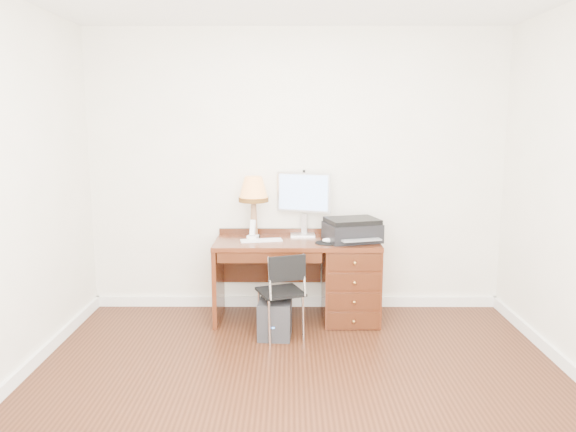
{
  "coord_description": "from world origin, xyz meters",
  "views": [
    {
      "loc": [
        -0.06,
        -3.65,
        1.84
      ],
      "look_at": [
        -0.08,
        1.2,
        1.01
      ],
      "focal_mm": 35.0,
      "sensor_mm": 36.0,
      "label": 1
    }
  ],
  "objects_px": {
    "desk": "(331,275)",
    "phone": "(253,234)",
    "printer": "(352,230)",
    "chair": "(280,287)",
    "equipment_box": "(275,319)",
    "leg_lamp": "(254,193)",
    "monitor": "(303,196)"
  },
  "relations": [
    {
      "from": "desk",
      "to": "phone",
      "type": "bearing_deg",
      "value": 177.62
    },
    {
      "from": "phone",
      "to": "equipment_box",
      "type": "relative_size",
      "value": 0.57
    },
    {
      "from": "leg_lamp",
      "to": "equipment_box",
      "type": "bearing_deg",
      "value": -70.79
    },
    {
      "from": "desk",
      "to": "printer",
      "type": "height_order",
      "value": "printer"
    },
    {
      "from": "monitor",
      "to": "phone",
      "type": "xyz_separation_m",
      "value": [
        -0.47,
        -0.2,
        -0.33
      ]
    },
    {
      "from": "printer",
      "to": "equipment_box",
      "type": "distance_m",
      "value": 1.08
    },
    {
      "from": "leg_lamp",
      "to": "printer",
      "type": "bearing_deg",
      "value": -9.64
    },
    {
      "from": "printer",
      "to": "leg_lamp",
      "type": "relative_size",
      "value": 0.96
    },
    {
      "from": "monitor",
      "to": "phone",
      "type": "bearing_deg",
      "value": -137.7
    },
    {
      "from": "leg_lamp",
      "to": "chair",
      "type": "height_order",
      "value": "leg_lamp"
    },
    {
      "from": "phone",
      "to": "desk",
      "type": "bearing_deg",
      "value": 15.73
    },
    {
      "from": "leg_lamp",
      "to": "monitor",
      "type": "bearing_deg",
      "value": 13.42
    },
    {
      "from": "monitor",
      "to": "desk",
      "type": "bearing_deg",
      "value": -22.07
    },
    {
      "from": "printer",
      "to": "phone",
      "type": "xyz_separation_m",
      "value": [
        -0.91,
        0.06,
        -0.05
      ]
    },
    {
      "from": "chair",
      "to": "equipment_box",
      "type": "height_order",
      "value": "chair"
    },
    {
      "from": "phone",
      "to": "equipment_box",
      "type": "distance_m",
      "value": 0.85
    },
    {
      "from": "printer",
      "to": "equipment_box",
      "type": "relative_size",
      "value": 1.72
    },
    {
      "from": "chair",
      "to": "printer",
      "type": "bearing_deg",
      "value": 16.17
    },
    {
      "from": "desk",
      "to": "equipment_box",
      "type": "distance_m",
      "value": 0.75
    },
    {
      "from": "leg_lamp",
      "to": "phone",
      "type": "xyz_separation_m",
      "value": [
        -0.01,
        -0.09,
        -0.37
      ]
    },
    {
      "from": "desk",
      "to": "printer",
      "type": "relative_size",
      "value": 2.72
    },
    {
      "from": "chair",
      "to": "leg_lamp",
      "type": "bearing_deg",
      "value": 92.02
    },
    {
      "from": "phone",
      "to": "equipment_box",
      "type": "height_order",
      "value": "phone"
    },
    {
      "from": "phone",
      "to": "chair",
      "type": "height_order",
      "value": "phone"
    },
    {
      "from": "printer",
      "to": "equipment_box",
      "type": "bearing_deg",
      "value": -163.0
    },
    {
      "from": "desk",
      "to": "equipment_box",
      "type": "height_order",
      "value": "desk"
    },
    {
      "from": "desk",
      "to": "leg_lamp",
      "type": "distance_m",
      "value": 1.05
    },
    {
      "from": "leg_lamp",
      "to": "desk",
      "type": "bearing_deg",
      "value": -9.4
    },
    {
      "from": "chair",
      "to": "equipment_box",
      "type": "distance_m",
      "value": 0.3
    },
    {
      "from": "equipment_box",
      "to": "desk",
      "type": "bearing_deg",
      "value": 47.35
    },
    {
      "from": "equipment_box",
      "to": "chair",
      "type": "bearing_deg",
      "value": -26.3
    },
    {
      "from": "monitor",
      "to": "printer",
      "type": "xyz_separation_m",
      "value": [
        0.45,
        -0.26,
        -0.28
      ]
    }
  ]
}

